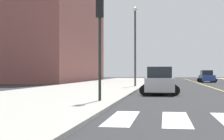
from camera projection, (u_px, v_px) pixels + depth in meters
name	position (u px, v px, depth m)	size (l,w,h in m)	color
sidewalk_kerb_west	(76.00, 90.00, 28.27)	(10.00, 120.00, 0.15)	#9E9B93
lane_divider_paint	(201.00, 84.00, 46.14)	(0.16, 80.00, 0.01)	yellow
low_rise_brick_west	(44.00, 31.00, 60.95)	(16.00, 32.00, 18.24)	brown
car_blue_second	(207.00, 77.00, 53.88)	(2.82, 4.41, 1.94)	#2D479E
car_silver_third	(159.00, 82.00, 24.14)	(2.80, 4.43, 1.97)	#B7B7BC
car_yellow_fifth	(164.00, 76.00, 63.94)	(2.47, 3.95, 1.76)	gold
traffic_light_far_corner	(100.00, 29.00, 17.05)	(0.36, 0.41, 5.19)	black
street_lamp	(135.00, 40.00, 35.38)	(0.44, 0.44, 8.32)	#38383D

